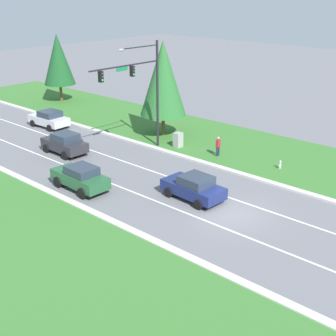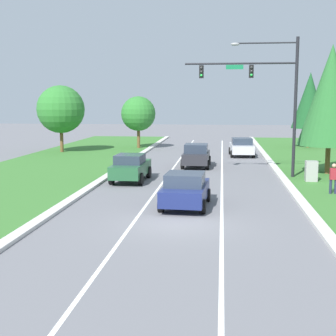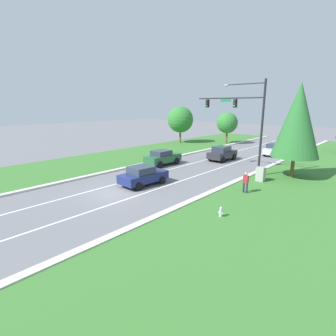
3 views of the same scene
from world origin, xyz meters
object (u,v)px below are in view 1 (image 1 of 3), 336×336
(silver_sedan, at_px, (49,119))
(navy_sedan, at_px, (194,187))
(conifer_near_right_tree, at_px, (58,59))
(conifer_far_right_tree, at_px, (163,78))
(forest_sedan, at_px, (80,177))
(traffic_signal_mast, at_px, (141,82))
(fire_hydrant, at_px, (280,165))
(pedestrian, at_px, (218,146))
(charcoal_sedan, at_px, (65,143))
(utility_cabinet, at_px, (178,140))

(silver_sedan, height_order, navy_sedan, silver_sedan)
(silver_sedan, distance_m, navy_sedan, 21.23)
(conifer_near_right_tree, bearing_deg, conifer_far_right_tree, -96.03)
(forest_sedan, bearing_deg, navy_sedan, -58.28)
(traffic_signal_mast, bearing_deg, conifer_far_right_tree, 20.93)
(forest_sedan, relative_size, fire_hydrant, 6.35)
(conifer_near_right_tree, bearing_deg, pedestrian, -97.07)
(silver_sedan, distance_m, pedestrian, 17.81)
(silver_sedan, xyz_separation_m, forest_sedan, (-7.37, -14.28, 0.04))
(traffic_signal_mast, xyz_separation_m, conifer_far_right_tree, (4.39, 1.68, -0.53))
(fire_hydrant, bearing_deg, charcoal_sedan, 120.15)
(charcoal_sedan, xyz_separation_m, conifer_near_right_tree, (10.91, 15.53, 4.11))
(forest_sedan, distance_m, conifer_near_right_tree, 26.96)
(traffic_signal_mast, xyz_separation_m, forest_sedan, (-8.28, -2.36, -4.95))
(charcoal_sedan, xyz_separation_m, forest_sedan, (-3.69, -6.76, -0.01))
(conifer_near_right_tree, bearing_deg, silver_sedan, -132.09)
(fire_hydrant, height_order, conifer_far_right_tree, conifer_far_right_tree)
(charcoal_sedan, xyz_separation_m, navy_sedan, (0.23, -13.43, -0.06))
(charcoal_sedan, bearing_deg, traffic_signal_mast, -42.92)
(navy_sedan, bearing_deg, conifer_near_right_tree, 72.64)
(traffic_signal_mast, distance_m, pedestrian, 7.96)
(traffic_signal_mast, distance_m, forest_sedan, 9.94)
(charcoal_sedan, bearing_deg, conifer_near_right_tree, 55.71)
(pedestrian, height_order, fire_hydrant, pedestrian)
(charcoal_sedan, bearing_deg, fire_hydrant, -59.04)
(charcoal_sedan, distance_m, pedestrian, 12.52)
(utility_cabinet, relative_size, conifer_near_right_tree, 0.17)
(traffic_signal_mast, distance_m, conifer_near_right_tree, 20.92)
(utility_cabinet, xyz_separation_m, fire_hydrant, (1.33, -8.99, -0.32))
(conifer_near_right_tree, bearing_deg, charcoal_sedan, -125.09)
(silver_sedan, relative_size, navy_sedan, 1.01)
(silver_sedan, distance_m, conifer_near_right_tree, 11.56)
(pedestrian, xyz_separation_m, conifer_far_right_tree, (1.22, 7.10, 4.36))
(traffic_signal_mast, bearing_deg, charcoal_sedan, 136.28)
(utility_cabinet, xyz_separation_m, conifer_near_right_tree, (3.57, 21.47, 4.32))
(pedestrian, bearing_deg, traffic_signal_mast, -61.47)
(forest_sedan, relative_size, navy_sedan, 1.04)
(navy_sedan, height_order, conifer_near_right_tree, conifer_near_right_tree)
(traffic_signal_mast, distance_m, silver_sedan, 12.95)
(fire_hydrant, distance_m, conifer_far_right_tree, 13.19)
(traffic_signal_mast, relative_size, charcoal_sedan, 2.12)
(utility_cabinet, distance_m, conifer_near_right_tree, 22.19)
(forest_sedan, distance_m, navy_sedan, 7.74)
(traffic_signal_mast, height_order, utility_cabinet, traffic_signal_mast)
(traffic_signal_mast, bearing_deg, conifer_near_right_tree, 72.40)
(navy_sedan, relative_size, conifer_near_right_tree, 0.54)
(silver_sedan, bearing_deg, pedestrian, -79.28)
(silver_sedan, xyz_separation_m, conifer_near_right_tree, (7.23, 8.01, 4.16))
(pedestrian, bearing_deg, conifer_far_right_tree, -101.55)
(traffic_signal_mast, xyz_separation_m, silver_sedan, (-0.91, 11.91, -4.99))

